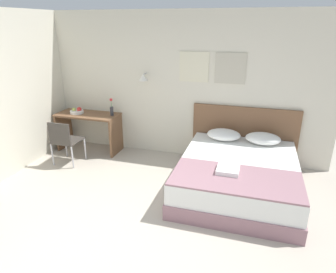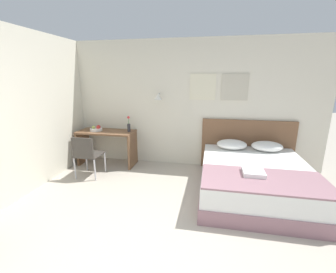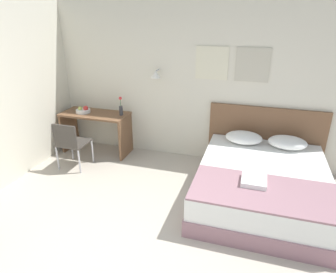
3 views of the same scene
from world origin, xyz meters
name	(u,v)px [view 1 (image 1 of 3)]	position (x,y,z in m)	size (l,w,h in m)	color
ground_plane	(104,254)	(0.00, 0.00, 0.00)	(24.00, 24.00, 0.00)	#B2A899
wall_back	(176,86)	(0.01, 2.95, 1.33)	(5.59, 0.31, 2.65)	beige
bed	(238,176)	(1.30, 1.82, 0.25)	(1.73, 2.08, 0.51)	gray
headboard	(244,135)	(1.30, 2.89, 0.53)	(1.85, 0.06, 1.05)	brown
pillow_left	(224,135)	(0.97, 2.61, 0.61)	(0.58, 0.41, 0.18)	white
pillow_right	(263,139)	(1.63, 2.61, 0.61)	(0.58, 0.41, 0.18)	white
throw_blanket	(236,179)	(1.30, 1.22, 0.53)	(1.68, 0.83, 0.02)	gray
folded_towel_near_foot	(228,170)	(1.18, 1.36, 0.57)	(0.30, 0.31, 0.06)	white
desk	(89,125)	(-1.68, 2.60, 0.53)	(1.22, 0.56, 0.76)	brown
desk_chair	(64,139)	(-1.75, 1.87, 0.49)	(0.45, 0.45, 0.82)	#3D3833
fruit_bowl	(77,111)	(-1.90, 2.58, 0.80)	(0.26, 0.26, 0.12)	silver
flower_vase	(112,109)	(-1.17, 2.64, 0.89)	(0.06, 0.06, 0.34)	#333338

